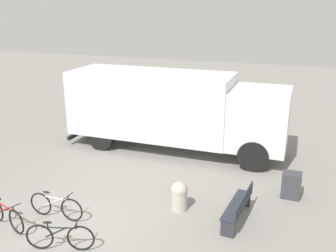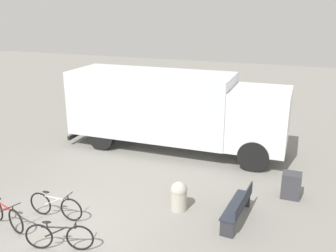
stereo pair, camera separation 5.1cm
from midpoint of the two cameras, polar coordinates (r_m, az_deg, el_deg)
The scene contains 8 objects.
ground_plane at distance 10.15m, azimuth -14.86°, elevation -14.86°, with size 60.00×60.00×0.00m, color gray.
delivery_truck at distance 14.28m, azimuth 0.57°, elevation 2.89°, with size 8.38×2.45×2.98m.
park_bench at distance 10.07m, azimuth 10.68°, elevation -11.83°, with size 0.54×1.77×0.79m.
bicycle_near at distance 10.57m, azimuth -23.61°, elevation -12.24°, with size 1.54×0.60×0.73m.
bicycle_middle at distance 10.52m, azimuth -16.85°, elevation -11.59°, with size 1.61×0.44×0.73m.
bicycle_far at distance 9.27m, azimuth -16.31°, elevation -15.87°, with size 1.55×0.59×0.73m.
bollard_near_bench at distance 10.42m, azimuth 1.59°, elevation -10.48°, with size 0.46×0.46×0.83m.
utility_box at distance 11.63m, azimuth 18.15°, elevation -8.55°, with size 0.54×0.46×0.76m.
Camera 1 is at (5.21, -6.83, 5.40)m, focal length 40.00 mm.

